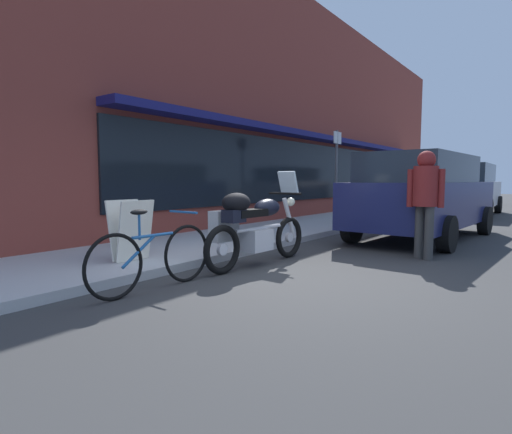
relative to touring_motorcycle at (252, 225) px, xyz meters
name	(u,v)px	position (x,y,z in m)	size (l,w,h in m)	color
ground_plane	(285,275)	(-0.22, -0.72, -0.61)	(80.00, 80.00, 0.00)	#353535
storefront_building	(319,117)	(8.10, 3.19, 2.82)	(24.64, 0.90, 7.03)	brown
sidewalk_curb	(363,215)	(8.78, 1.80, -0.55)	(30.00, 2.46, 0.12)	#AFAFAF
touring_motorcycle	(252,225)	(0.00, 0.00, 0.00)	(2.25, 0.74, 1.41)	black
parked_bicycle	(153,257)	(-1.75, 0.11, -0.22)	(1.75, 0.48, 0.95)	black
parked_minivan	(423,195)	(4.51, -1.25, 0.34)	(4.89, 2.26, 1.81)	#191E4C
pedestrian_walking	(425,192)	(2.05, -1.91, 0.47)	(0.42, 0.56, 1.73)	#373737
sandwich_board_sign	(130,230)	(-1.16, 1.30, -0.06)	(0.55, 0.40, 0.86)	silver
parking_sign_pole	(336,168)	(5.64, 1.33, 0.98)	(0.44, 0.07, 2.50)	#59595B
parked_car_down_block	(465,188)	(12.01, -0.82, 0.36)	(4.71, 2.16, 1.85)	#B7B7BC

